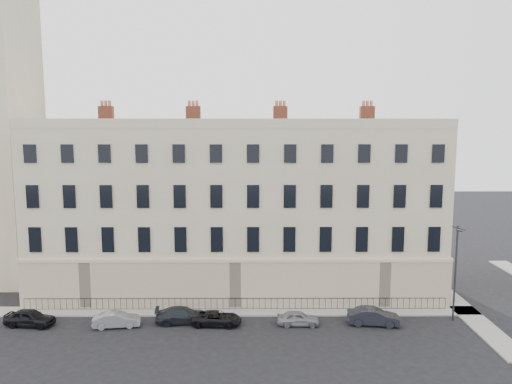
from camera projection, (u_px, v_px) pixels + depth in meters
ground at (315, 338)px, 36.12m from camera, size 160.00×160.00×0.00m
terrace at (238, 208)px, 46.94m from camera, size 36.22×12.22×17.00m
pavement_terrace at (186, 311)px, 41.02m from camera, size 48.00×2.00×0.12m
pavement_east_return at (451, 298)px, 44.11m from camera, size 2.00×24.00×0.12m
railings at (235, 304)px, 41.37m from camera, size 35.00×0.04×0.96m
car_a at (30, 318)px, 38.16m from camera, size 3.98×2.03×1.30m
car_b at (117, 320)px, 37.96m from camera, size 3.66×1.74×1.16m
car_c at (183, 315)px, 38.79m from camera, size 4.40×2.20×1.23m
car_d at (217, 318)px, 38.33m from camera, size 3.94×1.98×1.07m
car_e at (298, 318)px, 38.30m from camera, size 3.27×1.35×1.11m
car_f at (374, 317)px, 38.34m from camera, size 4.14×1.89×1.32m
streetlamp at (456, 269)px, 38.62m from camera, size 0.64×1.61×7.65m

